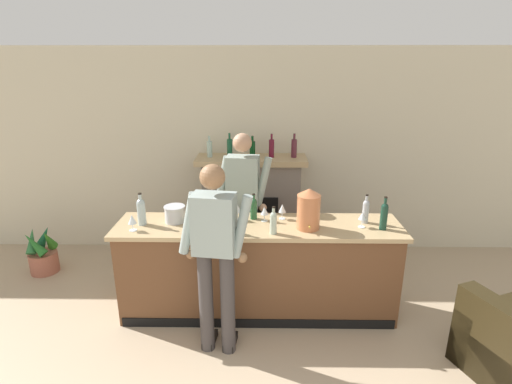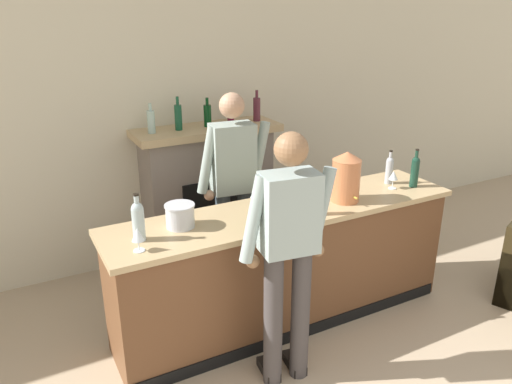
{
  "view_description": "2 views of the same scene",
  "coord_description": "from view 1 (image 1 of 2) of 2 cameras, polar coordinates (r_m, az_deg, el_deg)",
  "views": [
    {
      "loc": [
        0.21,
        -0.68,
        2.58
      ],
      "look_at": [
        0.15,
        3.41,
        1.22
      ],
      "focal_mm": 28.0,
      "sensor_mm": 36.0,
      "label": 1
    },
    {
      "loc": [
        -1.71,
        -0.02,
        2.49
      ],
      "look_at": [
        0.09,
        3.36,
        1.04
      ],
      "focal_mm": 35.0,
      "sensor_mm": 36.0,
      "label": 2
    }
  ],
  "objects": [
    {
      "name": "wall_back_panel",
      "position": [
        5.45,
        -1.42,
        5.61
      ],
      "size": [
        12.0,
        0.07,
        2.75
      ],
      "color": "beige",
      "rests_on": "ground_plane"
    },
    {
      "name": "bar_counter",
      "position": [
        4.23,
        0.32,
        -10.93
      ],
      "size": [
        2.87,
        0.65,
        1.0
      ],
      "color": "brown",
      "rests_on": "ground_plane"
    },
    {
      "name": "fireplace_stone",
      "position": [
        5.38,
        -0.64,
        -1.99
      ],
      "size": [
        1.42,
        0.52,
        1.69
      ],
      "color": "gray",
      "rests_on": "ground_plane"
    },
    {
      "name": "potted_plant_corner",
      "position": [
        5.76,
        -28.2,
        -7.8
      ],
      "size": [
        0.37,
        0.36,
        0.61
      ],
      "color": "#9F5A46",
      "rests_on": "ground_plane"
    },
    {
      "name": "person_customer",
      "position": [
        3.49,
        -5.84,
        -8.72
      ],
      "size": [
        0.65,
        0.34,
        1.78
      ],
      "color": "#3F3938",
      "rests_on": "ground_plane"
    },
    {
      "name": "person_bartender",
      "position": [
        4.57,
        -1.83,
        -1.64
      ],
      "size": [
        0.66,
        0.34,
        1.82
      ],
      "color": "#33414A",
      "rests_on": "ground_plane"
    },
    {
      "name": "copper_dispenser",
      "position": [
        3.89,
        7.52,
        -2.36
      ],
      "size": [
        0.23,
        0.27,
        0.41
      ],
      "color": "#BE6C42",
      "rests_on": "bar_counter"
    },
    {
      "name": "ice_bucket_steel",
      "position": [
        4.14,
        -11.52,
        -3.09
      ],
      "size": [
        0.21,
        0.21,
        0.17
      ],
      "color": "silver",
      "rests_on": "bar_counter"
    },
    {
      "name": "wine_bottle_merlot_tall",
      "position": [
        4.13,
        -16.07,
        -2.55
      ],
      "size": [
        0.08,
        0.08,
        0.33
      ],
      "color": "#A2B4B5",
      "rests_on": "bar_counter"
    },
    {
      "name": "wine_bottle_port_short",
      "position": [
        4.05,
        17.82,
        -3.15
      ],
      "size": [
        0.07,
        0.07,
        0.34
      ],
      "color": "#163628",
      "rests_on": "bar_counter"
    },
    {
      "name": "wine_bottle_cabernet_heavy",
      "position": [
        3.77,
        2.51,
        -4.26
      ],
      "size": [
        0.07,
        0.07,
        0.27
      ],
      "color": "#ABBDAA",
      "rests_on": "bar_counter"
    },
    {
      "name": "wine_bottle_chardonnay_pale",
      "position": [
        4.12,
        -0.34,
        -2.24
      ],
      "size": [
        0.07,
        0.07,
        0.27
      ],
      "color": "#21512D",
      "rests_on": "bar_counter"
    },
    {
      "name": "wine_bottle_riesling_slim",
      "position": [
        4.17,
        15.4,
        -2.53
      ],
      "size": [
        0.06,
        0.06,
        0.3
      ],
      "color": "#A7ABB0",
      "rests_on": "bar_counter"
    },
    {
      "name": "wine_bottle_rose_blush",
      "position": [
        3.84,
        -4.98,
        -3.73
      ],
      "size": [
        0.07,
        0.07,
        0.3
      ],
      "color": "#1B581D",
      "rests_on": "bar_counter"
    },
    {
      "name": "wine_glass_mid_counter",
      "position": [
        4.12,
        3.78,
        -2.41
      ],
      "size": [
        0.08,
        0.08,
        0.16
      ],
      "color": "silver",
      "rests_on": "bar_counter"
    },
    {
      "name": "wine_glass_front_left",
      "position": [
        4.05,
        14.96,
        -3.42
      ],
      "size": [
        0.08,
        0.08,
        0.16
      ],
      "color": "silver",
      "rests_on": "bar_counter"
    },
    {
      "name": "wine_glass_near_bucket",
      "position": [
        4.09,
        -2.66,
        -2.44
      ],
      "size": [
        0.08,
        0.08,
        0.17
      ],
      "color": "silver",
      "rests_on": "bar_counter"
    },
    {
      "name": "wine_glass_back_row",
      "position": [
        4.02,
        -17.29,
        -3.82
      ],
      "size": [
        0.08,
        0.08,
        0.16
      ],
      "color": "silver",
      "rests_on": "bar_counter"
    },
    {
      "name": "wine_glass_by_dispenser",
      "position": [
        4.06,
        1.22,
        -2.77
      ],
      "size": [
        0.08,
        0.08,
        0.15
      ],
      "color": "silver",
      "rests_on": "bar_counter"
    }
  ]
}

